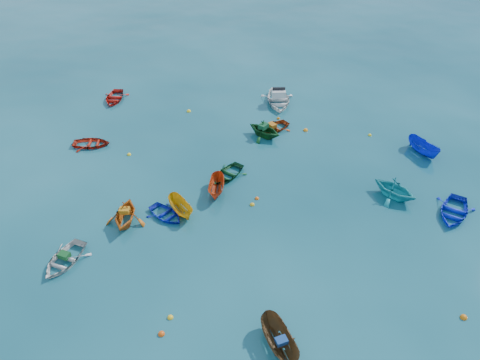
{
  "coord_description": "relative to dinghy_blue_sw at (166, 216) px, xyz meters",
  "views": [
    {
      "loc": [
        -2.86,
        -20.73,
        20.44
      ],
      "look_at": [
        0.0,
        5.0,
        0.4
      ],
      "focal_mm": 35.0,
      "sensor_mm": 36.0,
      "label": 1
    }
  ],
  "objects": [
    {
      "name": "tarp_green_b",
      "position": [
        7.72,
        8.94,
        0.93
      ],
      "size": [
        0.93,
        0.94,
        0.37
      ],
      "primitive_type": "cube",
      "rotation": [
        0.0,
        0.0,
        0.81
      ],
      "color": "#124B26",
      "rests_on": "dinghy_green_n"
    },
    {
      "name": "dinghy_cyan_se",
      "position": [
        15.4,
        0.31,
        0.0
      ],
      "size": [
        3.95,
        3.99,
        1.59
      ],
      "primitive_type": "imported",
      "rotation": [
        0.0,
        0.0,
        0.7
      ],
      "color": "teal",
      "rests_on": "ground"
    },
    {
      "name": "buoy_or_e",
      "position": [
        9.44,
        11.52,
        0.0
      ],
      "size": [
        0.29,
        0.29,
        0.29
      ],
      "primitive_type": "sphere",
      "color": "orange",
      "rests_on": "ground"
    },
    {
      "name": "buoy_ye_a",
      "position": [
        0.33,
        -7.87,
        0.0
      ],
      "size": [
        0.31,
        0.31,
        0.31
      ],
      "primitive_type": "sphere",
      "color": "yellow",
      "rests_on": "ground"
    },
    {
      "name": "buoy_or_c",
      "position": [
        6.11,
        1.11,
        0.0
      ],
      "size": [
        0.3,
        0.3,
        0.3
      ],
      "primitive_type": "sphere",
      "color": "#EE5B0C",
      "rests_on": "ground"
    },
    {
      "name": "dinghy_red_far",
      "position": [
        -4.93,
        16.53,
        0.0
      ],
      "size": [
        2.74,
        3.48,
        0.66
      ],
      "primitive_type": "imported",
      "rotation": [
        0.0,
        0.0,
        -0.16
      ],
      "color": "red",
      "rests_on": "ground"
    },
    {
      "name": "tarp_green_a",
      "position": [
        -5.76,
        -3.25,
        0.48
      ],
      "size": [
        0.77,
        0.71,
        0.3
      ],
      "primitive_type": "cube",
      "rotation": [
        0.0,
        0.0,
        -0.49
      ],
      "color": "#134D1F",
      "rests_on": "dinghy_white_near"
    },
    {
      "name": "buoy_or_a",
      "position": [
        -0.11,
        -8.81,
        0.0
      ],
      "size": [
        0.35,
        0.35,
        0.35
      ],
      "primitive_type": "sphere",
      "color": "#E04B0C",
      "rests_on": "ground"
    },
    {
      "name": "tarp_orange_a",
      "position": [
        -2.51,
        -0.19,
        0.93
      ],
      "size": [
        0.69,
        0.56,
        0.3
      ],
      "primitive_type": "cube",
      "rotation": [
        0.0,
        0.0,
        -0.14
      ],
      "color": "#C17713",
      "rests_on": "dinghy_orange_w"
    },
    {
      "name": "sampan_orange_n",
      "position": [
        3.46,
        2.12,
        0.0
      ],
      "size": [
        1.54,
        2.93,
        1.08
      ],
      "primitive_type": "imported",
      "rotation": [
        0.0,
        0.0,
        -0.18
      ],
      "color": "#BB3A11",
      "rests_on": "ground"
    },
    {
      "name": "buoy_ye_e",
      "position": [
        16.39,
        8.06,
        0.0
      ],
      "size": [
        0.29,
        0.29,
        0.29
      ],
      "primitive_type": "sphere",
      "color": "yellow",
      "rests_on": "ground"
    },
    {
      "name": "buoy_ye_c",
      "position": [
        5.71,
        0.51,
        0.0
      ],
      "size": [
        0.32,
        0.32,
        0.32
      ],
      "primitive_type": "sphere",
      "color": "gold",
      "rests_on": "ground"
    },
    {
      "name": "buoy_or_d",
      "position": [
        11.35,
        9.36,
        0.0
      ],
      "size": [
        0.39,
        0.39,
        0.39
      ],
      "primitive_type": "sphere",
      "color": "orange",
      "rests_on": "ground"
    },
    {
      "name": "sampan_yellow_mid",
      "position": [
        1.01,
        0.26,
        0.0
      ],
      "size": [
        2.11,
        2.89,
        1.05
      ],
      "primitive_type": "imported",
      "rotation": [
        0.0,
        0.0,
        0.45
      ],
      "color": "gold",
      "rests_on": "ground"
    },
    {
      "name": "tarp_orange_b",
      "position": [
        8.56,
        9.71,
        0.48
      ],
      "size": [
        0.79,
        0.84,
        0.33
      ],
      "primitive_type": "cube",
      "rotation": [
        0.0,
        0.0,
        -1.03
      ],
      "color": "#BE6513",
      "rests_on": "dinghy_red_ne"
    },
    {
      "name": "dinghy_blue_se",
      "position": [
        18.6,
        -1.85,
        0.0
      ],
      "size": [
        4.09,
        4.3,
        0.73
      ],
      "primitive_type": "imported",
      "rotation": [
        0.0,
        0.0,
        -0.63
      ],
      "color": "#1027CE",
      "rests_on": "ground"
    },
    {
      "name": "buoy_ye_d",
      "position": [
        1.8,
        13.62,
        0.0
      ],
      "size": [
        0.37,
        0.37,
        0.37
      ],
      "primitive_type": "sphere",
      "color": "yellow",
      "rests_on": "ground"
    },
    {
      "name": "sampan_blue_far",
      "position": [
        19.55,
        5.15,
        0.0
      ],
      "size": [
        2.16,
        3.22,
        1.17
      ],
      "primitive_type": "imported",
      "rotation": [
        0.0,
        0.0,
        0.37
      ],
      "color": "#0F24C7",
      "rests_on": "ground"
    },
    {
      "name": "dinghy_red_ne",
      "position": [
        8.65,
        9.77,
        0.0
      ],
      "size": [
        3.7,
        3.4,
        0.63
      ],
      "primitive_type": "imported",
      "rotation": [
        0.0,
        0.0,
        -1.03
      ],
      "color": "#B13A0E",
      "rests_on": "ground"
    },
    {
      "name": "tarp_blue_a",
      "position": [
        5.67,
        -10.33,
        0.76
      ],
      "size": [
        0.65,
        0.55,
        0.27
      ],
      "primitive_type": "cube",
      "rotation": [
        0.0,
        0.0,
        0.26
      ],
      "color": "navy",
      "rests_on": "sampan_brown_mid"
    },
    {
      "name": "buoy_or_b",
      "position": [
        15.42,
        -9.55,
        0.0
      ],
      "size": [
        0.37,
        0.37,
        0.37
      ],
      "primitive_type": "sphere",
      "color": "#D7670B",
      "rests_on": "ground"
    },
    {
      "name": "dinghy_white_near",
      "position": [
        -5.8,
        -3.34,
        0.0
      ],
      "size": [
        3.49,
        3.86,
        0.66
      ],
      "primitive_type": "imported",
      "rotation": [
        0.0,
        0.0,
        -0.49
      ],
      "color": "silver",
      "rests_on": "ground"
    },
    {
      "name": "dinghy_green_e",
      "position": [
        4.33,
        3.85,
        0.0
      ],
      "size": [
        3.58,
        3.63,
        0.62
      ],
      "primitive_type": "imported",
      "rotation": [
        0.0,
        0.0,
        -0.74
      ],
      "color": "#114B23",
      "rests_on": "ground"
    },
    {
      "name": "ground",
      "position": [
        5.15,
        -2.2,
        0.0
      ],
      "size": [
        160.0,
        160.0,
        0.0
      ],
      "primitive_type": "plane",
      "color": "#093946",
      "rests_on": "ground"
    },
    {
      "name": "dinghy_orange_w",
      "position": [
        -2.51,
        -0.24,
        0.0
      ],
      "size": [
        2.93,
        3.28,
        1.56
      ],
      "primitive_type": "imported",
      "rotation": [
        0.0,
        0.0,
        -0.14
      ],
      "color": "#C65C12",
      "rests_on": "ground"
    },
    {
      "name": "dinghy_green_n",
      "position": [
        7.8,
        8.87,
        0.0
      ],
      "size": [
        3.75,
        3.73,
        1.49
      ],
      "primitive_type": "imported",
      "rotation": [
        0.0,
        0.0,
        0.81
      ],
      "color": "#10471A",
      "rests_on": "ground"
    },
    {
      "name": "dinghy_red_nw",
      "position": [
        -5.95,
        9.05,
        0.0
      ],
      "size": [
        3.1,
        2.36,
        0.6
      ],
      "primitive_type": "imported",
      "rotation": [
        0.0,
        0.0,
        1.47
      ],
      "color": "#A41E0D",
      "rests_on": "ground"
    },
    {
      "name": "buoy_ye_b",
      "position": [
        -2.92,
        7.4,
        0.0
      ],
      "size": [
        0.31,
        0.31,
        0.31
      ],
      "primitive_type": "sphere",
      "color": "yellow",
      "rests_on": "ground"
    },
    {
      "name": "motorboat_white",
      "position": [
        9.89,
        14.26,
        0.0
      ],
      "size": [
        3.37,
        4.47,
        1.48
      ],
      "primitive_type": "imported",
      "rotation": [
        0.0,
        0.0,
        -0.08
      ],
      "color": "silver",
      "rests_on": "ground"
    },
    {
      "name": "sampan_brown_mid",
      "position": [
        5.63,
        -10.19,
        0.0
      ],
      "size": [
        2.0,
        3.44,
        1.25
      ],
      "primitive_type": "imported",
      "rotation": [
        0.0,
        0.0,
        0.26
      ],
      "color": "brown",
      "rests_on": "ground"
    },
    {
      "name": "dinghy_blue_sw",
      "position": [
        0.0,
        0.0,
        0.0
      ],
      "size": [
        3.19,
        3.24,
        0.55
      ],
      "primitive_type": "imported",
      "rotation": [
        0.0,
        0.0,
        0.74
      ],
      "color": "#0F21C2",
      "rests_on": "ground"
    }
  ]
}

